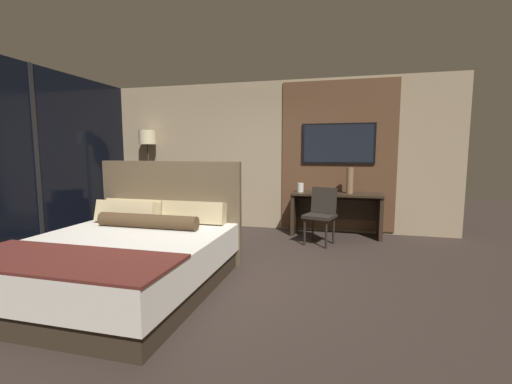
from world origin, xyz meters
name	(u,v)px	position (x,y,z in m)	size (l,w,h in m)	color
ground_plane	(210,271)	(0.00, 0.00, 0.00)	(16.00, 16.00, 0.00)	#332823
wall_back_tv_panel	(268,156)	(0.18, 2.59, 1.40)	(7.20, 0.09, 2.80)	tan
wall_left_window	(36,162)	(-3.00, 0.40, 1.32)	(0.06, 6.00, 2.80)	black
bed	(125,257)	(-0.69, -0.72, 0.34)	(2.01, 2.28, 1.36)	#33281E
desk	(336,207)	(1.48, 2.29, 0.51)	(1.54, 0.56, 0.76)	#2D2319
tv	(338,144)	(1.48, 2.52, 1.63)	(1.29, 0.04, 0.73)	black
desk_chair	(322,210)	(1.27, 1.66, 0.55)	(0.55, 0.55, 0.91)	#28231E
armchair_by_window	(138,216)	(-2.16, 1.75, 0.26)	(1.00, 1.01, 0.78)	brown
floor_lamp	(148,145)	(-2.26, 2.34, 1.61)	(0.34, 0.34, 1.91)	#282623
vase_tall	(350,181)	(1.70, 2.26, 0.98)	(0.12, 0.12, 0.45)	#846647
vase_short	(300,187)	(0.85, 2.26, 0.84)	(0.12, 0.12, 0.16)	silver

